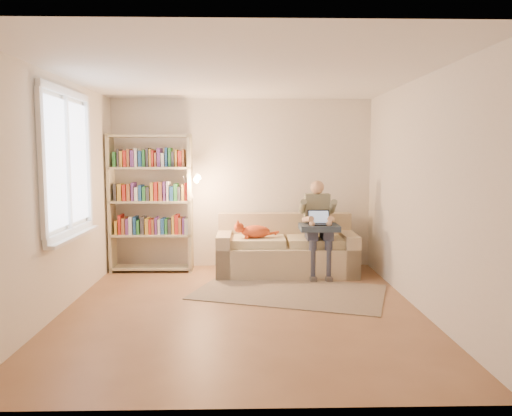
{
  "coord_description": "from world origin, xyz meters",
  "views": [
    {
      "loc": [
        0.03,
        -5.51,
        1.73
      ],
      "look_at": [
        0.19,
        1.0,
        1.05
      ],
      "focal_mm": 35.0,
      "sensor_mm": 36.0,
      "label": 1
    }
  ],
  "objects_px": {
    "cat": "(253,231)",
    "bookshelf": "(151,196)",
    "sofa": "(286,252)",
    "laptop": "(316,221)",
    "person": "(318,222)"
  },
  "relations": [
    {
      "from": "sofa",
      "to": "laptop",
      "type": "relative_size",
      "value": 6.52
    },
    {
      "from": "sofa",
      "to": "person",
      "type": "bearing_deg",
      "value": -18.74
    },
    {
      "from": "cat",
      "to": "sofa",
      "type": "bearing_deg",
      "value": 14.8
    },
    {
      "from": "cat",
      "to": "bookshelf",
      "type": "height_order",
      "value": "bookshelf"
    },
    {
      "from": "sofa",
      "to": "laptop",
      "type": "xyz_separation_m",
      "value": [
        0.41,
        -0.26,
        0.5
      ]
    },
    {
      "from": "sofa",
      "to": "bookshelf",
      "type": "distance_m",
      "value": 2.17
    },
    {
      "from": "sofa",
      "to": "laptop",
      "type": "distance_m",
      "value": 0.7
    },
    {
      "from": "laptop",
      "to": "bookshelf",
      "type": "distance_m",
      "value": 2.46
    },
    {
      "from": "sofa",
      "to": "cat",
      "type": "relative_size",
      "value": 3.19
    },
    {
      "from": "person",
      "to": "laptop",
      "type": "bearing_deg",
      "value": -110.78
    },
    {
      "from": "person",
      "to": "laptop",
      "type": "distance_m",
      "value": 0.12
    },
    {
      "from": "sofa",
      "to": "bookshelf",
      "type": "height_order",
      "value": "bookshelf"
    },
    {
      "from": "sofa",
      "to": "bookshelf",
      "type": "xyz_separation_m",
      "value": [
        -2.0,
        0.16,
        0.82
      ]
    },
    {
      "from": "cat",
      "to": "laptop",
      "type": "xyz_separation_m",
      "value": [
        0.9,
        -0.14,
        0.16
      ]
    },
    {
      "from": "laptop",
      "to": "sofa",
      "type": "bearing_deg",
      "value": 147.52
    }
  ]
}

